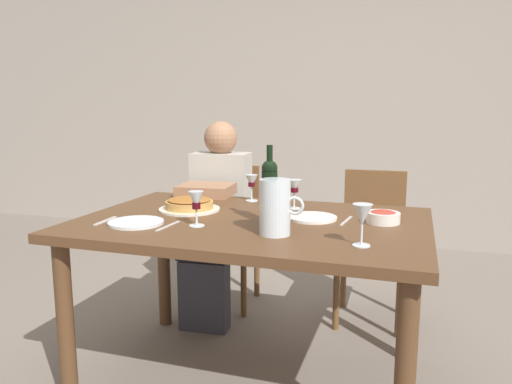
{
  "coord_description": "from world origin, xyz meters",
  "views": [
    {
      "loc": [
        0.66,
        -2.0,
        1.25
      ],
      "look_at": [
        0.01,
        0.02,
        0.88
      ],
      "focal_mm": 34.77,
      "sensor_mm": 36.0,
      "label": 1
    }
  ],
  "objects_px": {
    "dinner_plate_left_setting": "(312,218)",
    "diner_left": "(216,214)",
    "wine_glass_right_diner": "(294,188)",
    "chair_right": "(372,235)",
    "dining_table": "(252,240)",
    "wine_glass_left_diner": "(362,216)",
    "salad_bowl": "(383,216)",
    "baked_tart": "(189,205)",
    "water_pitcher": "(275,210)",
    "chair_left": "(228,225)",
    "wine_glass_centre": "(252,182)",
    "wine_glass_spare": "(196,202)",
    "dinner_plate_right_setting": "(136,223)",
    "wine_bottle": "(269,191)"
  },
  "relations": [
    {
      "from": "wine_glass_centre",
      "to": "wine_glass_spare",
      "type": "xyz_separation_m",
      "value": [
        -0.04,
        -0.59,
        0.0
      ]
    },
    {
      "from": "dinner_plate_left_setting",
      "to": "salad_bowl",
      "type": "bearing_deg",
      "value": 3.77
    },
    {
      "from": "wine_bottle",
      "to": "salad_bowl",
      "type": "bearing_deg",
      "value": 18.58
    },
    {
      "from": "dinner_plate_right_setting",
      "to": "wine_bottle",
      "type": "bearing_deg",
      "value": 19.26
    },
    {
      "from": "wine_bottle",
      "to": "baked_tart",
      "type": "height_order",
      "value": "wine_bottle"
    },
    {
      "from": "baked_tart",
      "to": "chair_right",
      "type": "relative_size",
      "value": 0.33
    },
    {
      "from": "diner_left",
      "to": "wine_glass_spare",
      "type": "bearing_deg",
      "value": 103.01
    },
    {
      "from": "wine_glass_left_diner",
      "to": "chair_right",
      "type": "height_order",
      "value": "wine_glass_left_diner"
    },
    {
      "from": "wine_glass_right_diner",
      "to": "wine_glass_centre",
      "type": "distance_m",
      "value": 0.28
    },
    {
      "from": "chair_left",
      "to": "chair_right",
      "type": "relative_size",
      "value": 1.0
    },
    {
      "from": "wine_glass_spare",
      "to": "wine_bottle",
      "type": "bearing_deg",
      "value": 27.48
    },
    {
      "from": "wine_glass_spare",
      "to": "diner_left",
      "type": "relative_size",
      "value": 0.13
    },
    {
      "from": "wine_bottle",
      "to": "wine_glass_centre",
      "type": "xyz_separation_m",
      "value": [
        -0.23,
        0.45,
        -0.04
      ]
    },
    {
      "from": "chair_left",
      "to": "dinner_plate_right_setting",
      "type": "bearing_deg",
      "value": 86.48
    },
    {
      "from": "wine_glass_right_diner",
      "to": "dinner_plate_left_setting",
      "type": "xyz_separation_m",
      "value": [
        0.13,
        -0.19,
        -0.1
      ]
    },
    {
      "from": "diner_left",
      "to": "wine_glass_centre",
      "type": "bearing_deg",
      "value": 136.9
    },
    {
      "from": "dining_table",
      "to": "water_pitcher",
      "type": "bearing_deg",
      "value": -52.43
    },
    {
      "from": "salad_bowl",
      "to": "diner_left",
      "type": "distance_m",
      "value": 1.14
    },
    {
      "from": "chair_right",
      "to": "wine_bottle",
      "type": "bearing_deg",
      "value": 67.98
    },
    {
      "from": "dining_table",
      "to": "wine_glass_left_diner",
      "type": "relative_size",
      "value": 9.91
    },
    {
      "from": "dinner_plate_left_setting",
      "to": "chair_left",
      "type": "height_order",
      "value": "chair_left"
    },
    {
      "from": "salad_bowl",
      "to": "chair_right",
      "type": "height_order",
      "value": "chair_right"
    },
    {
      "from": "water_pitcher",
      "to": "chair_left",
      "type": "bearing_deg",
      "value": 119.45
    },
    {
      "from": "dining_table",
      "to": "dinner_plate_left_setting",
      "type": "height_order",
      "value": "dinner_plate_left_setting"
    },
    {
      "from": "dinner_plate_right_setting",
      "to": "chair_left",
      "type": "height_order",
      "value": "chair_left"
    },
    {
      "from": "wine_bottle",
      "to": "dinner_plate_left_setting",
      "type": "distance_m",
      "value": 0.24
    },
    {
      "from": "salad_bowl",
      "to": "chair_right",
      "type": "bearing_deg",
      "value": 97.16
    },
    {
      "from": "diner_left",
      "to": "chair_right",
      "type": "bearing_deg",
      "value": -168.63
    },
    {
      "from": "salad_bowl",
      "to": "baked_tart",
      "type": "bearing_deg",
      "value": -178.82
    },
    {
      "from": "diner_left",
      "to": "dinner_plate_right_setting",
      "type": "bearing_deg",
      "value": 85.73
    },
    {
      "from": "water_pitcher",
      "to": "dinner_plate_left_setting",
      "type": "xyz_separation_m",
      "value": [
        0.08,
        0.31,
        -0.09
      ]
    },
    {
      "from": "dinner_plate_right_setting",
      "to": "wine_glass_right_diner",
      "type": "bearing_deg",
      "value": 42.24
    },
    {
      "from": "wine_glass_right_diner",
      "to": "chair_right",
      "type": "height_order",
      "value": "wine_glass_right_diner"
    },
    {
      "from": "dinner_plate_right_setting",
      "to": "chair_left",
      "type": "xyz_separation_m",
      "value": [
        -0.02,
        1.11,
        -0.27
      ]
    },
    {
      "from": "wine_glass_right_diner",
      "to": "chair_right",
      "type": "distance_m",
      "value": 0.79
    },
    {
      "from": "wine_glass_left_diner",
      "to": "diner_left",
      "type": "height_order",
      "value": "diner_left"
    },
    {
      "from": "dining_table",
      "to": "wine_glass_left_diner",
      "type": "height_order",
      "value": "wine_glass_left_diner"
    },
    {
      "from": "wine_glass_centre",
      "to": "diner_left",
      "type": "distance_m",
      "value": 0.46
    },
    {
      "from": "salad_bowl",
      "to": "diner_left",
      "type": "relative_size",
      "value": 0.12
    },
    {
      "from": "wine_glass_left_diner",
      "to": "chair_left",
      "type": "height_order",
      "value": "wine_glass_left_diner"
    },
    {
      "from": "wine_glass_spare",
      "to": "chair_right",
      "type": "relative_size",
      "value": 0.17
    },
    {
      "from": "salad_bowl",
      "to": "wine_glass_right_diner",
      "type": "xyz_separation_m",
      "value": [
        -0.43,
        0.17,
        0.07
      ]
    },
    {
      "from": "wine_glass_right_diner",
      "to": "dinner_plate_left_setting",
      "type": "height_order",
      "value": "wine_glass_right_diner"
    },
    {
      "from": "dinner_plate_left_setting",
      "to": "diner_left",
      "type": "distance_m",
      "value": 0.9
    },
    {
      "from": "water_pitcher",
      "to": "chair_right",
      "type": "bearing_deg",
      "value": 75.74
    },
    {
      "from": "salad_bowl",
      "to": "wine_glass_centre",
      "type": "distance_m",
      "value": 0.75
    },
    {
      "from": "dining_table",
      "to": "wine_glass_spare",
      "type": "relative_size",
      "value": 10.29
    },
    {
      "from": "salad_bowl",
      "to": "chair_left",
      "type": "bearing_deg",
      "value": 142.41
    },
    {
      "from": "dining_table",
      "to": "dinner_plate_right_setting",
      "type": "xyz_separation_m",
      "value": [
        -0.44,
        -0.23,
        0.1
      ]
    },
    {
      "from": "baked_tart",
      "to": "chair_right",
      "type": "height_order",
      "value": "chair_right"
    }
  ]
}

